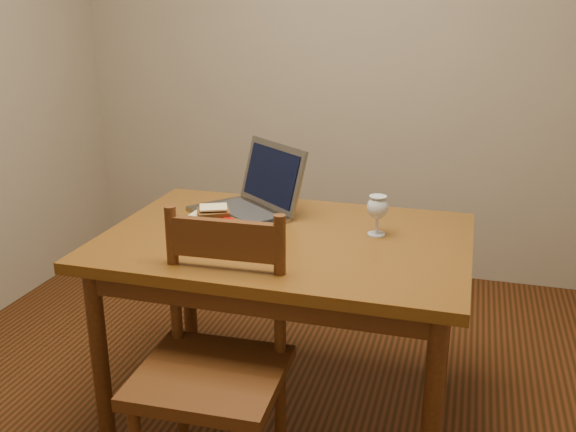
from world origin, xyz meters
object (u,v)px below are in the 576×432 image
(table, at_px, (286,258))
(laptop, at_px, (254,196))
(chair, at_px, (212,355))
(milk_glass, at_px, (377,215))
(plate, at_px, (214,226))

(table, height_order, laptop, laptop)
(chair, height_order, milk_glass, chair)
(milk_glass, bearing_deg, table, -161.98)
(laptop, bearing_deg, plate, -72.39)
(table, distance_m, milk_glass, 0.37)
(table, xyz_separation_m, laptop, (-0.20, 0.22, 0.16))
(table, relative_size, plate, 5.79)
(table, height_order, chair, chair)
(table, distance_m, chair, 0.51)
(milk_glass, relative_size, laptop, 0.30)
(plate, distance_m, milk_glass, 0.60)
(plate, relative_size, milk_glass, 1.51)
(plate, xyz_separation_m, milk_glass, (0.59, 0.10, 0.06))
(chair, bearing_deg, laptop, 96.06)
(chair, xyz_separation_m, plate, (-0.18, 0.48, 0.24))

